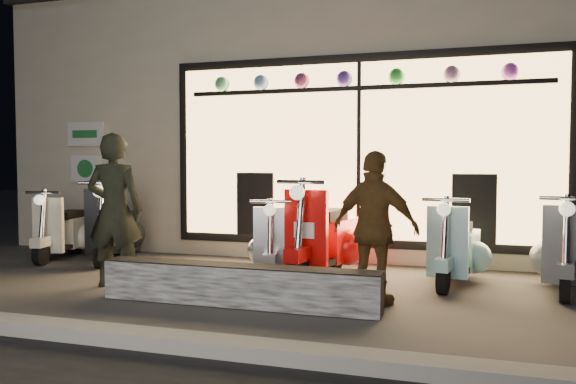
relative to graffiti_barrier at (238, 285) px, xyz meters
name	(u,v)px	position (x,y,z in m)	size (l,w,h in m)	color
ground	(255,291)	(-0.07, 0.65, -0.20)	(40.00, 40.00, 0.00)	#383533
kerb	(162,341)	(-0.07, -1.35, -0.14)	(40.00, 0.25, 0.12)	slate
shop_building	(345,126)	(-0.06, 5.63, 1.90)	(10.20, 6.23, 4.20)	beige
graffiti_barrier	(238,285)	(0.00, 0.00, 0.00)	(2.80, 0.28, 0.40)	black
scooter_silver	(275,244)	(-0.15, 1.60, 0.17)	(0.62, 1.30, 0.93)	black
scooter_red	(326,238)	(0.47, 1.71, 0.26)	(0.67, 1.62, 1.15)	black
scooter_black	(113,228)	(-2.78, 2.00, 0.24)	(0.88, 1.52, 1.10)	black
scooter_cream	(67,231)	(-3.49, 1.89, 0.19)	(0.59, 1.36, 0.96)	black
scooter_blue	(456,249)	(2.02, 1.75, 0.19)	(0.59, 1.38, 0.98)	black
scooter_grey	(567,252)	(3.19, 1.75, 0.21)	(0.62, 1.43, 1.01)	black
man	(115,210)	(-1.64, 0.38, 0.66)	(0.63, 0.41, 1.72)	black
woman	(375,228)	(1.27, 0.41, 0.56)	(0.89, 0.37, 1.51)	brown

